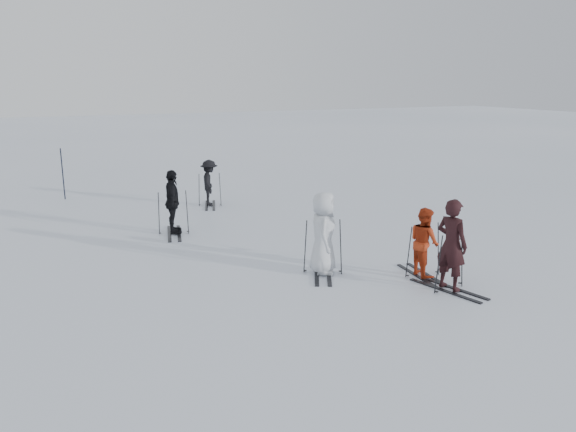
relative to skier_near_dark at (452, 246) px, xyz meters
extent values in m
plane|color=silver|center=(-2.08, 2.77, -0.99)|extent=(120.00, 120.00, 0.00)
imported|color=black|center=(0.00, 0.00, 0.00)|extent=(0.64, 0.81, 1.97)
imported|color=#AB3013|center=(0.03, 0.94, -0.20)|extent=(0.67, 0.82, 1.58)
imported|color=silver|center=(-1.97, 2.05, -0.04)|extent=(0.96, 1.10, 1.90)
imported|color=black|center=(-4.35, 6.84, -0.06)|extent=(0.67, 1.16, 1.85)
imported|color=black|center=(-2.31, 9.99, -0.18)|extent=(0.88, 1.17, 1.61)
cylinder|color=black|center=(-6.95, 13.32, -0.03)|extent=(0.05, 0.05, 1.92)
camera|label=1|loc=(-7.83, -8.90, 3.46)|focal=35.00mm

